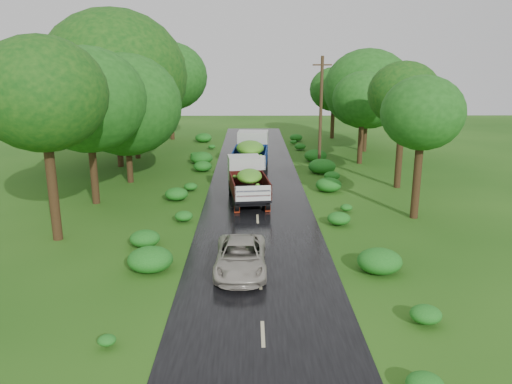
{
  "coord_description": "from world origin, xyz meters",
  "views": [
    {
      "loc": [
        -0.38,
        -18.43,
        8.67
      ],
      "look_at": [
        -0.09,
        7.51,
        1.7
      ],
      "focal_mm": 35.0,
      "sensor_mm": 36.0,
      "label": 1
    }
  ],
  "objects_px": {
    "car": "(241,257)",
    "truck_far": "(251,151)",
    "truck_near": "(247,179)",
    "utility_pole": "(321,114)"
  },
  "relations": [
    {
      "from": "truck_near",
      "to": "truck_far",
      "type": "distance_m",
      "value": 8.06
    },
    {
      "from": "truck_far",
      "to": "car",
      "type": "height_order",
      "value": "truck_far"
    },
    {
      "from": "car",
      "to": "truck_far",
      "type": "bearing_deg",
      "value": 88.99
    },
    {
      "from": "truck_near",
      "to": "truck_far",
      "type": "height_order",
      "value": "truck_far"
    },
    {
      "from": "truck_far",
      "to": "utility_pole",
      "type": "height_order",
      "value": "utility_pole"
    },
    {
      "from": "truck_far",
      "to": "truck_near",
      "type": "bearing_deg",
      "value": -88.22
    },
    {
      "from": "truck_near",
      "to": "utility_pole",
      "type": "relative_size",
      "value": 0.69
    },
    {
      "from": "truck_far",
      "to": "utility_pole",
      "type": "distance_m",
      "value": 6.07
    },
    {
      "from": "truck_near",
      "to": "truck_far",
      "type": "relative_size",
      "value": 0.86
    },
    {
      "from": "truck_near",
      "to": "car",
      "type": "distance_m",
      "value": 10.87
    }
  ]
}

